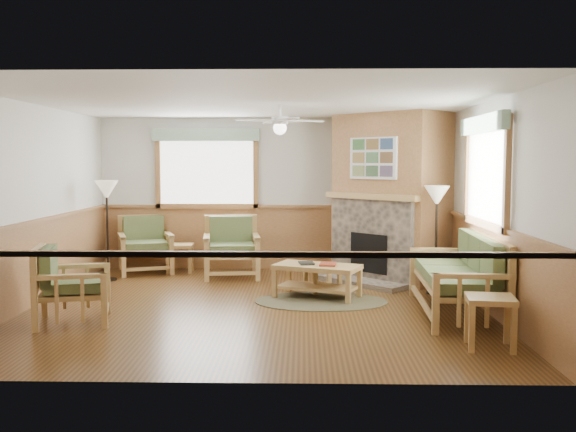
{
  "coord_description": "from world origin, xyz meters",
  "views": [
    {
      "loc": [
        0.61,
        -8.44,
        1.93
      ],
      "look_at": [
        0.4,
        0.7,
        1.15
      ],
      "focal_mm": 40.0,
      "sensor_mm": 36.0,
      "label": 1
    }
  ],
  "objects_px": {
    "sofa": "(455,275)",
    "armchair_back_right": "(232,247)",
    "armchair_left": "(73,284)",
    "end_table_sofa": "(490,322)",
    "armchair_back_left": "(145,245)",
    "end_table_chairs": "(180,258)",
    "floor_lamp_left": "(108,230)",
    "footstool": "(322,279)",
    "coffee_table": "(317,281)",
    "floor_lamp_right": "(436,240)"
  },
  "relations": [
    {
      "from": "coffee_table",
      "to": "footstool",
      "type": "relative_size",
      "value": 2.55
    },
    {
      "from": "armchair_back_left",
      "to": "footstool",
      "type": "distance_m",
      "value": 3.45
    },
    {
      "from": "coffee_table",
      "to": "end_table_chairs",
      "type": "xyz_separation_m",
      "value": [
        -2.34,
        2.01,
        0.01
      ]
    },
    {
      "from": "end_table_chairs",
      "to": "floor_lamp_left",
      "type": "relative_size",
      "value": 0.31
    },
    {
      "from": "end_table_sofa",
      "to": "coffee_table",
      "type": "bearing_deg",
      "value": 125.51
    },
    {
      "from": "armchair_back_right",
      "to": "footstool",
      "type": "height_order",
      "value": "armchair_back_right"
    },
    {
      "from": "end_table_sofa",
      "to": "floor_lamp_right",
      "type": "bearing_deg",
      "value": 90.0
    },
    {
      "from": "end_table_sofa",
      "to": "floor_lamp_left",
      "type": "relative_size",
      "value": 0.33
    },
    {
      "from": "sofa",
      "to": "armchair_back_right",
      "type": "height_order",
      "value": "armchair_back_right"
    },
    {
      "from": "armchair_back_left",
      "to": "floor_lamp_left",
      "type": "xyz_separation_m",
      "value": [
        -0.43,
        -0.75,
        0.33
      ]
    },
    {
      "from": "sofa",
      "to": "armchair_left",
      "type": "xyz_separation_m",
      "value": [
        -4.69,
        -0.56,
        -0.04
      ]
    },
    {
      "from": "armchair_back_right",
      "to": "coffee_table",
      "type": "bearing_deg",
      "value": -56.72
    },
    {
      "from": "end_table_sofa",
      "to": "footstool",
      "type": "relative_size",
      "value": 1.17
    },
    {
      "from": "armchair_back_right",
      "to": "armchair_back_left",
      "type": "bearing_deg",
      "value": 157.32
    },
    {
      "from": "end_table_sofa",
      "to": "armchair_left",
      "type": "bearing_deg",
      "value": 168.48
    },
    {
      "from": "end_table_chairs",
      "to": "floor_lamp_right",
      "type": "xyz_separation_m",
      "value": [
        4.07,
        -1.7,
        0.54
      ]
    },
    {
      "from": "floor_lamp_left",
      "to": "coffee_table",
      "type": "bearing_deg",
      "value": -20.5
    },
    {
      "from": "armchair_back_right",
      "to": "armchair_left",
      "type": "xyz_separation_m",
      "value": [
        -1.57,
        -3.07,
        -0.04
      ]
    },
    {
      "from": "floor_lamp_right",
      "to": "floor_lamp_left",
      "type": "bearing_deg",
      "value": 169.46
    },
    {
      "from": "end_table_chairs",
      "to": "end_table_sofa",
      "type": "height_order",
      "value": "end_table_sofa"
    },
    {
      "from": "floor_lamp_left",
      "to": "armchair_left",
      "type": "bearing_deg",
      "value": -81.48
    },
    {
      "from": "sofa",
      "to": "end_table_sofa",
      "type": "bearing_deg",
      "value": 2.74
    },
    {
      "from": "armchair_back_left",
      "to": "floor_lamp_left",
      "type": "bearing_deg",
      "value": -138.96
    },
    {
      "from": "armchair_back_left",
      "to": "floor_lamp_left",
      "type": "distance_m",
      "value": 0.92
    },
    {
      "from": "armchair_left",
      "to": "floor_lamp_left",
      "type": "relative_size",
      "value": 0.57
    },
    {
      "from": "armchair_back_left",
      "to": "coffee_table",
      "type": "relative_size",
      "value": 0.83
    },
    {
      "from": "armchair_back_left",
      "to": "armchair_left",
      "type": "xyz_separation_m",
      "value": [
        -0.02,
        -3.48,
        -0.02
      ]
    },
    {
      "from": "armchair_left",
      "to": "floor_lamp_left",
      "type": "distance_m",
      "value": 2.78
    },
    {
      "from": "footstool",
      "to": "armchair_back_right",
      "type": "bearing_deg",
      "value": 140.73
    },
    {
      "from": "armchair_left",
      "to": "footstool",
      "type": "distance_m",
      "value": 3.58
    },
    {
      "from": "coffee_table",
      "to": "floor_lamp_left",
      "type": "bearing_deg",
      "value": -178.28
    },
    {
      "from": "sofa",
      "to": "floor_lamp_right",
      "type": "height_order",
      "value": "floor_lamp_right"
    },
    {
      "from": "footstool",
      "to": "floor_lamp_right",
      "type": "xyz_separation_m",
      "value": [
        1.64,
        -0.08,
        0.59
      ]
    },
    {
      "from": "armchair_left",
      "to": "end_table_sofa",
      "type": "distance_m",
      "value": 4.79
    },
    {
      "from": "armchair_back_left",
      "to": "floor_lamp_right",
      "type": "xyz_separation_m",
      "value": [
        4.67,
        -1.7,
        0.3
      ]
    },
    {
      "from": "footstool",
      "to": "floor_lamp_right",
      "type": "distance_m",
      "value": 1.75
    },
    {
      "from": "armchair_left",
      "to": "end_table_chairs",
      "type": "bearing_deg",
      "value": -24.38
    },
    {
      "from": "sofa",
      "to": "footstool",
      "type": "bearing_deg",
      "value": -125.47
    },
    {
      "from": "armchair_left",
      "to": "end_table_chairs",
      "type": "distance_m",
      "value": 3.54
    },
    {
      "from": "armchair_back_right",
      "to": "floor_lamp_left",
      "type": "bearing_deg",
      "value": -178.08
    },
    {
      "from": "sofa",
      "to": "floor_lamp_left",
      "type": "height_order",
      "value": "floor_lamp_left"
    },
    {
      "from": "armchair_back_right",
      "to": "end_table_chairs",
      "type": "xyz_separation_m",
      "value": [
        -0.94,
        0.41,
        -0.25
      ]
    },
    {
      "from": "armchair_back_left",
      "to": "end_table_chairs",
      "type": "xyz_separation_m",
      "value": [
        0.6,
        0.0,
        -0.24
      ]
    },
    {
      "from": "armchair_left",
      "to": "armchair_back_right",
      "type": "bearing_deg",
      "value": -41.28
    },
    {
      "from": "sofa",
      "to": "coffee_table",
      "type": "xyz_separation_m",
      "value": [
        -1.73,
        0.91,
        -0.26
      ]
    },
    {
      "from": "armchair_back_right",
      "to": "floor_lamp_left",
      "type": "distance_m",
      "value": 2.03
    },
    {
      "from": "end_table_chairs",
      "to": "footstool",
      "type": "distance_m",
      "value": 2.92
    },
    {
      "from": "end_table_sofa",
      "to": "sofa",
      "type": "bearing_deg",
      "value": 90.0
    },
    {
      "from": "armchair_back_right",
      "to": "end_table_sofa",
      "type": "height_order",
      "value": "armchair_back_right"
    },
    {
      "from": "end_table_sofa",
      "to": "footstool",
      "type": "distance_m",
      "value": 3.26
    }
  ]
}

